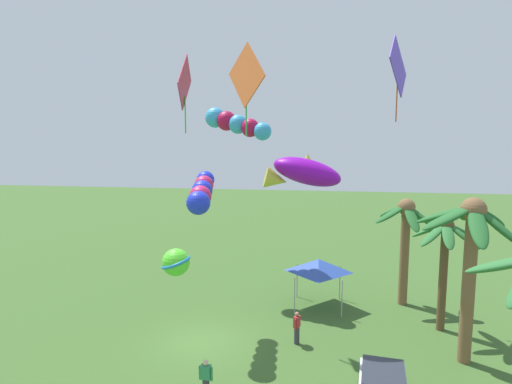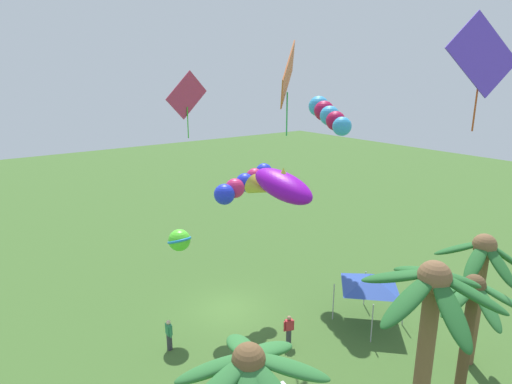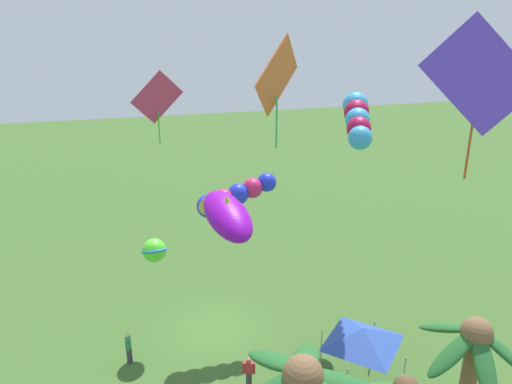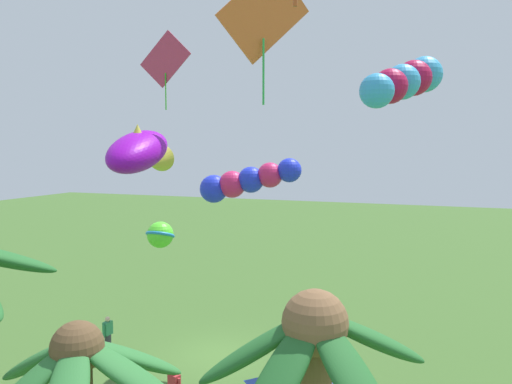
{
  "view_description": "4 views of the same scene",
  "coord_description": "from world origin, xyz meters",
  "views": [
    {
      "loc": [
        18.77,
        5.5,
        9.85
      ],
      "look_at": [
        -1.24,
        2.51,
        7.23
      ],
      "focal_mm": 29.78,
      "sensor_mm": 36.0,
      "label": 1
    },
    {
      "loc": [
        11.62,
        18.38,
        12.84
      ],
      "look_at": [
        -0.71,
        1.7,
        7.21
      ],
      "focal_mm": 29.8,
      "sensor_mm": 36.0,
      "label": 2
    },
    {
      "loc": [
        3.73,
        21.16,
        15.15
      ],
      "look_at": [
        -1.74,
        1.62,
        7.93
      ],
      "focal_mm": 34.34,
      "sensor_mm": 36.0,
      "label": 3
    },
    {
      "loc": [
        -8.01,
        17.33,
        8.38
      ],
      "look_at": [
        -2.34,
        1.89,
        6.96
      ],
      "focal_mm": 33.77,
      "sensor_mm": 36.0,
      "label": 4
    }
  ],
  "objects": [
    {
      "name": "kite_ball_3",
      "position": [
        2.75,
        -0.19,
        4.81
      ],
      "size": [
        1.31,
        1.29,
        1.12
      ],
      "color": "#57E82F"
    },
    {
      "name": "kite_diamond_1",
      "position": [
        -5.86,
        9.64,
        13.61
      ],
      "size": [
        3.04,
        1.45,
        4.64
      ],
      "color": "#5E3AD4"
    },
    {
      "name": "palm_tree_0",
      "position": [
        -6.44,
        10.54,
        4.58
      ],
      "size": [
        3.66,
        3.79,
        6.34
      ],
      "color": "brown",
      "rests_on": "ground"
    },
    {
      "name": "spectator_0",
      "position": [
        -0.59,
        4.58,
        0.81
      ],
      "size": [
        0.52,
        0.34,
        1.59
      ],
      "color": "#38383D",
      "rests_on": "ground"
    },
    {
      "name": "kite_tube_6",
      "position": [
        -1.17,
        -0.17,
        7.19
      ],
      "size": [
        4.01,
        1.48,
        1.79
      ],
      "color": "#2031E6"
    },
    {
      "name": "spectator_1",
      "position": [
        4.32,
        1.43,
        0.81
      ],
      "size": [
        0.26,
        0.55,
        1.59
      ],
      "color": "#38383D",
      "rests_on": "ground"
    },
    {
      "name": "kite_tube_0",
      "position": [
        -7.08,
        0.33,
        10.69
      ],
      "size": [
        2.46,
        4.35,
        2.05
      ],
      "color": "#37A1DF"
    },
    {
      "name": "ground_plane",
      "position": [
        0.0,
        0.0,
        0.0
      ],
      "size": [
        120.0,
        120.0,
        0.0
      ],
      "primitive_type": "plane",
      "color": "#3D6028"
    },
    {
      "name": "kite_diamond_5",
      "position": [
        2.17,
        0.15,
        11.98
      ],
      "size": [
        2.24,
        0.21,
        3.13
      ],
      "color": "#B73457"
    },
    {
      "name": "kite_fish_2",
      "position": [
        0.32,
        4.8,
        8.33
      ],
      "size": [
        2.05,
        3.71,
        1.83
      ],
      "color": "purple"
    },
    {
      "name": "kite_diamond_4",
      "position": [
        -2.58,
        1.81,
        12.87
      ],
      "size": [
        2.55,
        2.3,
        4.68
      ],
      "color": "orange"
    },
    {
      "name": "festival_tent",
      "position": [
        -5.34,
        5.56,
        2.47
      ],
      "size": [
        2.86,
        2.86,
        2.85
      ],
      "color": "#9E9EA3",
      "rests_on": "ground"
    }
  ]
}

